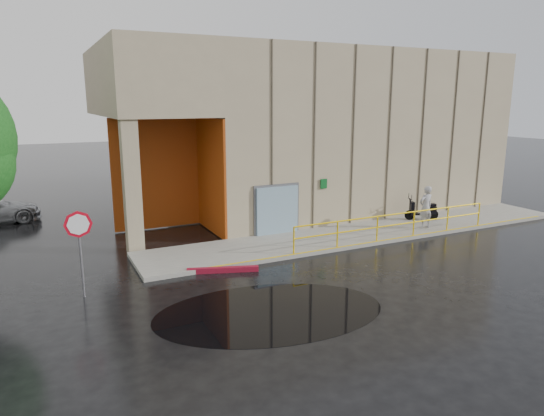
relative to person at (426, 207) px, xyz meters
The scene contains 9 objects.
ground 7.59m from the person, 149.31° to the right, with size 120.00×120.00×0.00m, color black.
sidewalk 2.74m from the person, 164.87° to the left, with size 20.00×3.00×0.15m, color gray.
building 7.92m from the person, 100.78° to the left, with size 20.00×10.17×8.00m.
guardrail 2.35m from the person, 162.80° to the right, with size 9.56×0.06×1.03m.
person is the anchor object (origin of this frame).
scooter 1.55m from the person, 51.24° to the left, with size 1.63×1.08×1.24m.
stop_sign 14.34m from the person, behind, with size 0.78×0.10×2.61m.
red_curb 9.98m from the person, behind, with size 2.40×0.18×0.18m, color maroon.
puddle 10.86m from the person, 155.14° to the right, with size 6.37×3.92×0.01m, color black.
Camera 1 is at (-8.74, -11.79, 5.66)m, focal length 32.00 mm.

